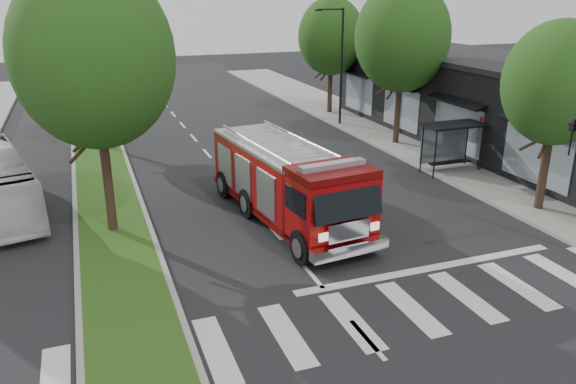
{
  "coord_description": "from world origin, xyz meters",
  "views": [
    {
      "loc": [
        -6.6,
        -15.53,
        9.0
      ],
      "look_at": [
        0.39,
        3.33,
        1.8
      ],
      "focal_mm": 35.0,
      "sensor_mm": 36.0,
      "label": 1
    }
  ],
  "objects": [
    {
      "name": "median",
      "position": [
        -6.0,
        18.0,
        0.08
      ],
      "size": [
        3.0,
        50.0,
        0.15
      ],
      "color": "gray",
      "rests_on": "ground"
    },
    {
      "name": "tree_median_far",
      "position": [
        -6.0,
        20.0,
        6.49
      ],
      "size": [
        5.6,
        5.6,
        9.72
      ],
      "color": "black",
      "rests_on": "ground"
    },
    {
      "name": "tree_right_far",
      "position": [
        11.5,
        24.0,
        5.84
      ],
      "size": [
        5.0,
        5.0,
        8.73
      ],
      "color": "black",
      "rests_on": "ground"
    },
    {
      "name": "fire_engine",
      "position": [
        0.91,
        4.83,
        1.64
      ],
      "size": [
        4.04,
        10.15,
        3.43
      ],
      "rotation": [
        0.0,
        0.0,
        0.11
      ],
      "color": "#580404",
      "rests_on": "ground"
    },
    {
      "name": "bus_shelter",
      "position": [
        11.2,
        8.15,
        2.04
      ],
      "size": [
        3.2,
        1.6,
        2.61
      ],
      "color": "black",
      "rests_on": "ground"
    },
    {
      "name": "tree_median_near",
      "position": [
        -6.0,
        6.0,
        6.81
      ],
      "size": [
        5.8,
        5.8,
        10.16
      ],
      "color": "black",
      "rests_on": "ground"
    },
    {
      "name": "ground",
      "position": [
        0.0,
        0.0,
        0.0
      ],
      "size": [
        140.0,
        140.0,
        0.0
      ],
      "primitive_type": "plane",
      "color": "black",
      "rests_on": "ground"
    },
    {
      "name": "storefront_row",
      "position": [
        17.0,
        10.0,
        2.5
      ],
      "size": [
        8.0,
        30.0,
        5.0
      ],
      "primitive_type": "cube",
      "color": "black",
      "rests_on": "ground"
    },
    {
      "name": "tree_right_near",
      "position": [
        11.5,
        2.0,
        5.51
      ],
      "size": [
        4.4,
        4.4,
        8.05
      ],
      "color": "black",
      "rests_on": "ground"
    },
    {
      "name": "tree_right_mid",
      "position": [
        11.5,
        14.0,
        6.49
      ],
      "size": [
        5.6,
        5.6,
        9.72
      ],
      "color": "black",
      "rests_on": "ground"
    },
    {
      "name": "sidewalk_right",
      "position": [
        12.5,
        10.0,
        0.07
      ],
      "size": [
        5.0,
        80.0,
        0.15
      ],
      "primitive_type": "cube",
      "color": "gray",
      "rests_on": "ground"
    },
    {
      "name": "streetlight_right_far",
      "position": [
        10.35,
        20.0,
        4.48
      ],
      "size": [
        2.11,
        0.2,
        8.0
      ],
      "color": "black",
      "rests_on": "ground"
    }
  ]
}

